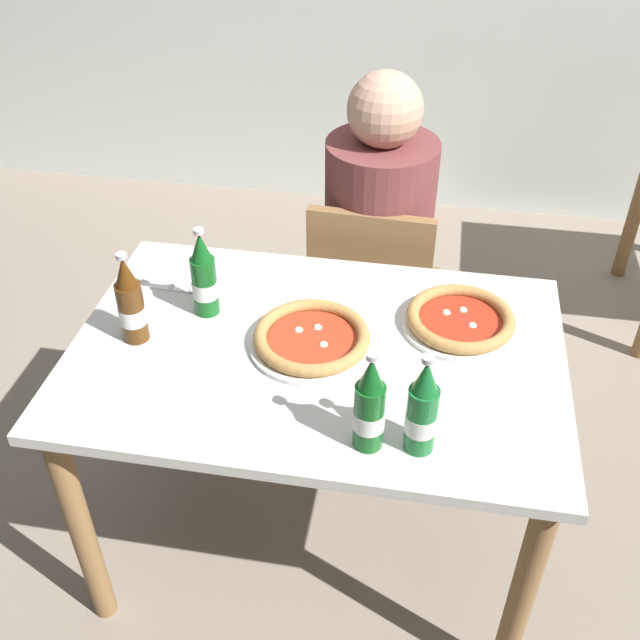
% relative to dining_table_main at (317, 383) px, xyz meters
% --- Properties ---
extents(ground_plane, '(8.00, 8.00, 0.00)m').
position_rel_dining_table_main_xyz_m(ground_plane, '(0.00, 0.00, -0.64)').
color(ground_plane, gray).
extents(dining_table_main, '(1.20, 0.80, 0.75)m').
position_rel_dining_table_main_xyz_m(dining_table_main, '(0.00, 0.00, 0.00)').
color(dining_table_main, silver).
rests_on(dining_table_main, ground_plane).
extents(chair_behind_table, '(0.42, 0.42, 0.85)m').
position_rel_dining_table_main_xyz_m(chair_behind_table, '(0.08, 0.61, -0.15)').
color(chair_behind_table, olive).
rests_on(chair_behind_table, ground_plane).
extents(diner_seated, '(0.34, 0.34, 1.21)m').
position_rel_dining_table_main_xyz_m(diner_seated, '(0.08, 0.66, -0.05)').
color(diner_seated, '#2D3342').
rests_on(diner_seated, ground_plane).
extents(pizza_margherita_near, '(0.29, 0.29, 0.04)m').
position_rel_dining_table_main_xyz_m(pizza_margherita_near, '(0.34, 0.15, 0.14)').
color(pizza_margherita_near, white).
rests_on(pizza_margherita_near, dining_table_main).
extents(pizza_marinara_far, '(0.31, 0.31, 0.04)m').
position_rel_dining_table_main_xyz_m(pizza_marinara_far, '(-0.01, 0.01, 0.14)').
color(pizza_marinara_far, white).
rests_on(pizza_marinara_far, dining_table_main).
extents(beer_bottle_left, '(0.07, 0.07, 0.25)m').
position_rel_dining_table_main_xyz_m(beer_bottle_left, '(-0.45, -0.03, 0.22)').
color(beer_bottle_left, '#512D0F').
rests_on(beer_bottle_left, dining_table_main).
extents(beer_bottle_center, '(0.07, 0.07, 0.25)m').
position_rel_dining_table_main_xyz_m(beer_bottle_center, '(0.27, -0.28, 0.22)').
color(beer_bottle_center, '#196B2D').
rests_on(beer_bottle_center, dining_table_main).
extents(beer_bottle_right, '(0.07, 0.07, 0.25)m').
position_rel_dining_table_main_xyz_m(beer_bottle_right, '(0.16, -0.29, 0.22)').
color(beer_bottle_right, '#14591E').
rests_on(beer_bottle_right, dining_table_main).
extents(beer_bottle_extra, '(0.07, 0.07, 0.25)m').
position_rel_dining_table_main_xyz_m(beer_bottle_extra, '(-0.31, 0.10, 0.22)').
color(beer_bottle_extra, '#14591E').
rests_on(beer_bottle_extra, dining_table_main).
extents(napkin_with_cutlery, '(0.19, 0.19, 0.01)m').
position_rel_dining_table_main_xyz_m(napkin_with_cutlery, '(-0.40, 0.26, 0.12)').
color(napkin_with_cutlery, white).
rests_on(napkin_with_cutlery, dining_table_main).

